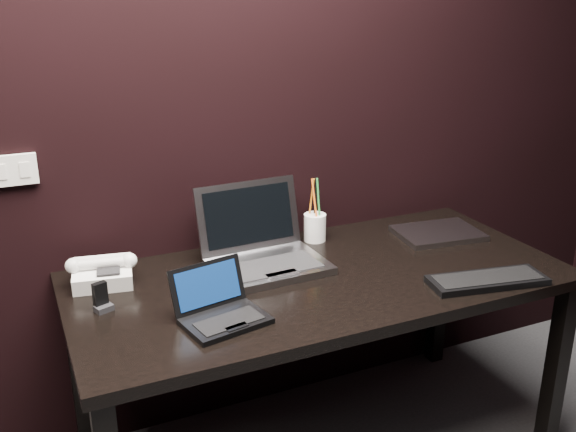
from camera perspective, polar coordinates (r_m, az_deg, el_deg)
name	(u,v)px	position (r m, az deg, el deg)	size (l,w,h in m)	color
wall_back	(195,100)	(2.31, -8.24, 10.14)	(4.00, 4.00, 0.00)	black
wall_switch	(13,170)	(2.25, -23.27, 3.76)	(0.15, 0.02, 0.10)	silver
desk	(320,295)	(2.26, 2.87, -7.00)	(1.70, 0.80, 0.74)	black
netbook	(221,310)	(1.93, -6.02, -8.33)	(0.28, 0.26, 0.15)	black
silver_laptop	(263,252)	(2.27, -2.21, -3.22)	(0.41, 0.37, 0.27)	gray
ext_keyboard	(487,280)	(2.25, 17.28, -5.46)	(0.42, 0.21, 0.03)	black
closed_laptop	(438,233)	(2.62, 13.18, -1.50)	(0.35, 0.27, 0.02)	#9E9EA3
desk_phone	(103,272)	(2.22, -16.15, -4.84)	(0.24, 0.20, 0.11)	white
mobile_phone	(101,300)	(2.05, -16.25, -7.18)	(0.06, 0.06, 0.09)	black
pen_cup	(315,226)	(2.49, 2.40, -0.90)	(0.10, 0.10, 0.25)	white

